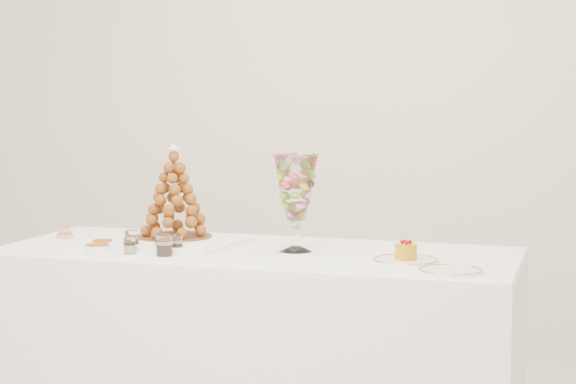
% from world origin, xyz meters
% --- Properties ---
extents(buffet_table, '(2.01, 0.88, 0.75)m').
position_xyz_m(buffet_table, '(-0.04, 0.23, 0.38)').
color(buffet_table, white).
rests_on(buffet_table, ground).
extents(lace_tray, '(0.61, 0.49, 0.02)m').
position_xyz_m(lace_tray, '(-0.42, 0.28, 0.76)').
color(lace_tray, white).
rests_on(lace_tray, buffet_table).
extents(macaron_vase, '(0.17, 0.17, 0.37)m').
position_xyz_m(macaron_vase, '(0.12, 0.25, 0.99)').
color(macaron_vase, white).
rests_on(macaron_vase, buffet_table).
extents(cake_plate, '(0.24, 0.24, 0.01)m').
position_xyz_m(cake_plate, '(0.55, 0.12, 0.76)').
color(cake_plate, white).
rests_on(cake_plate, buffet_table).
extents(spare_plate, '(0.21, 0.21, 0.01)m').
position_xyz_m(spare_plate, '(0.73, -0.04, 0.76)').
color(spare_plate, white).
rests_on(spare_plate, buffet_table).
extents(pink_tart, '(0.07, 0.07, 0.04)m').
position_xyz_m(pink_tart, '(-0.88, 0.32, 0.77)').
color(pink_tart, tan).
rests_on(pink_tart, buffet_table).
extents(verrine_a, '(0.06, 0.06, 0.07)m').
position_xyz_m(verrine_a, '(-0.51, 0.15, 0.79)').
color(verrine_a, white).
rests_on(verrine_a, buffet_table).
extents(verrine_b, '(0.06, 0.06, 0.07)m').
position_xyz_m(verrine_b, '(-0.37, 0.11, 0.78)').
color(verrine_b, white).
rests_on(verrine_b, buffet_table).
extents(verrine_c, '(0.05, 0.05, 0.06)m').
position_xyz_m(verrine_c, '(-0.31, 0.12, 0.78)').
color(verrine_c, white).
rests_on(verrine_c, buffet_table).
extents(verrine_d, '(0.05, 0.05, 0.06)m').
position_xyz_m(verrine_d, '(-0.46, 0.03, 0.78)').
color(verrine_d, white).
rests_on(verrine_d, buffet_table).
extents(verrine_e, '(0.06, 0.06, 0.08)m').
position_xyz_m(verrine_e, '(-0.32, 0.02, 0.79)').
color(verrine_e, white).
rests_on(verrine_e, buffet_table).
extents(ramekin_back, '(0.09, 0.09, 0.03)m').
position_xyz_m(ramekin_back, '(-0.62, 0.14, 0.76)').
color(ramekin_back, white).
rests_on(ramekin_back, buffet_table).
extents(ramekin_front, '(0.10, 0.10, 0.03)m').
position_xyz_m(ramekin_front, '(-0.59, 0.02, 0.77)').
color(ramekin_front, white).
rests_on(ramekin_front, buffet_table).
extents(croquembouche, '(0.30, 0.30, 0.37)m').
position_xyz_m(croquembouche, '(-0.41, 0.36, 0.95)').
color(croquembouche, brown).
rests_on(croquembouche, lace_tray).
extents(mousse_cake, '(0.08, 0.08, 0.07)m').
position_xyz_m(mousse_cake, '(0.55, 0.12, 0.79)').
color(mousse_cake, '#C28109').
rests_on(mousse_cake, cake_plate).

